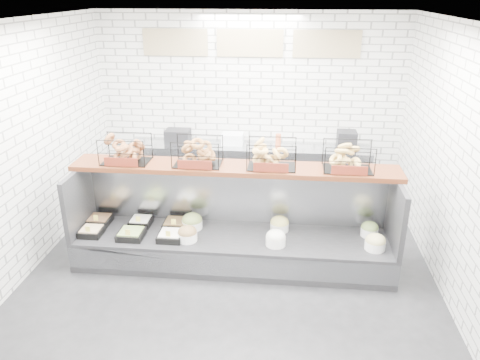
# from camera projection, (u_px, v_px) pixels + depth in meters

# --- Properties ---
(ground) EXTENTS (5.50, 5.50, 0.00)m
(ground) POSITION_uv_depth(u_px,v_px,m) (230.00, 275.00, 5.82)
(ground) COLOR black
(ground) RESTS_ON ground
(room_shell) EXTENTS (5.02, 5.51, 3.01)m
(room_shell) POSITION_uv_depth(u_px,v_px,m) (235.00, 101.00, 5.58)
(room_shell) COLOR white
(room_shell) RESTS_ON ground
(display_case) EXTENTS (4.00, 0.90, 1.20)m
(display_case) POSITION_uv_depth(u_px,v_px,m) (232.00, 238.00, 6.01)
(display_case) COLOR black
(display_case) RESTS_ON ground
(bagel_shelf) EXTENTS (4.10, 0.50, 0.40)m
(bagel_shelf) POSITION_uv_depth(u_px,v_px,m) (234.00, 156.00, 5.76)
(bagel_shelf) COLOR #411B0E
(bagel_shelf) RESTS_ON display_case
(prep_counter) EXTENTS (4.00, 0.60, 1.20)m
(prep_counter) POSITION_uv_depth(u_px,v_px,m) (248.00, 170.00, 7.87)
(prep_counter) COLOR #93969B
(prep_counter) RESTS_ON ground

